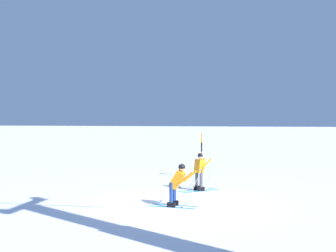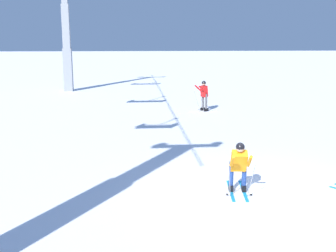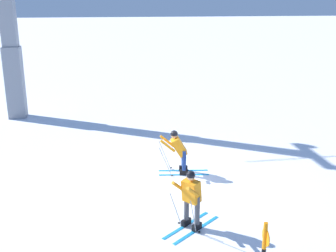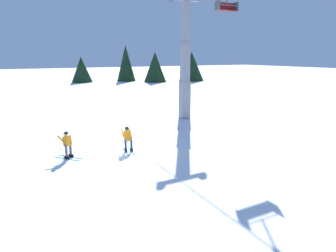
# 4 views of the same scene
# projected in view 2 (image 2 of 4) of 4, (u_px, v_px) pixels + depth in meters

# --- Properties ---
(ground_plane) EXTENTS (260.00, 260.00, 0.00)m
(ground_plane) POSITION_uv_depth(u_px,v_px,m) (258.00, 192.00, 11.54)
(ground_plane) COLOR white
(skier_carving_main) EXTENTS (1.70, 0.78, 1.61)m
(skier_carving_main) POSITION_uv_depth(u_px,v_px,m) (239.00, 164.00, 11.29)
(skier_carving_main) COLOR #198CCC
(skier_carving_main) RESTS_ON ground_plane
(lift_tower_far) EXTENTS (0.67, 2.98, 10.77)m
(lift_tower_far) POSITION_uv_depth(u_px,v_px,m) (66.00, 33.00, 32.74)
(lift_tower_far) COLOR gray
(lift_tower_far) RESTS_ON ground_plane
(skier_distant_uphill) EXTENTS (1.06, 1.77, 1.81)m
(skier_distant_uphill) POSITION_uv_depth(u_px,v_px,m) (204.00, 93.00, 24.19)
(skier_distant_uphill) COLOR white
(skier_distant_uphill) RESTS_ON ground_plane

